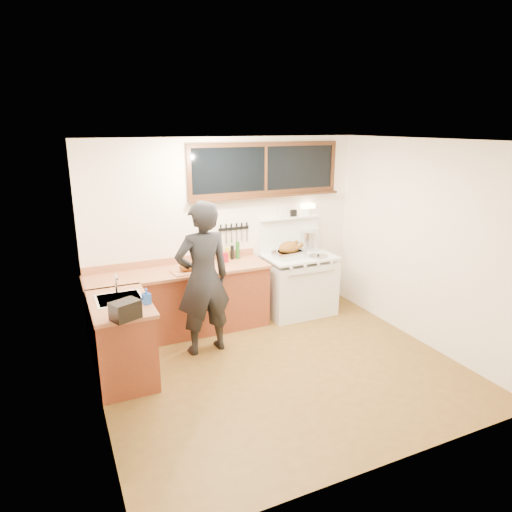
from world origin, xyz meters
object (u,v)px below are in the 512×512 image
man (203,279)px  cutting_board (187,269)px  roast_turkey (289,251)px  vintage_stove (298,283)px

man → cutting_board: size_ratio=4.68×
man → roast_turkey: size_ratio=4.30×
man → vintage_stove: bearing=19.5°
cutting_board → roast_turkey: size_ratio=0.92×
vintage_stove → cutting_board: bearing=-176.5°
man → cutting_board: man is taller
cutting_board → roast_turkey: bearing=2.6°
cutting_board → roast_turkey: roast_turkey is taller
man → roast_turkey: (1.48, 0.56, 0.04)m
cutting_board → man: bearing=-83.2°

